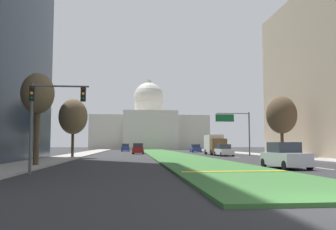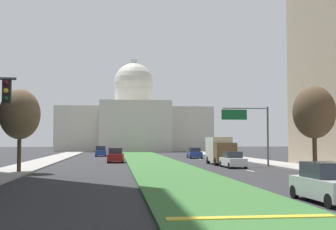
{
  "view_description": "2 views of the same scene",
  "coord_description": "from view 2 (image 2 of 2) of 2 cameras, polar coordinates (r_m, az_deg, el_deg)",
  "views": [
    {
      "loc": [
        -5.74,
        -9.21,
        1.71
      ],
      "look_at": [
        -1.17,
        36.33,
        5.47
      ],
      "focal_mm": 37.89,
      "sensor_mm": 36.0,
      "label": 1
    },
    {
      "loc": [
        -4.74,
        -4.88,
        2.86
      ],
      "look_at": [
        1.44,
        48.27,
        5.85
      ],
      "focal_mm": 48.04,
      "sensor_mm": 36.0,
      "label": 2
    }
  ],
  "objects": [
    {
      "name": "lane_dashes_right",
      "position": [
        44.67,
        9.59,
        -6.82
      ],
      "size": [
        0.16,
        48.79,
        0.01
      ],
      "color": "silver",
      "rests_on": "ground_plane"
    },
    {
      "name": "sedan_distant",
      "position": [
        57.53,
        -6.64,
        -5.17
      ],
      "size": [
        2.15,
        4.26,
        1.86
      ],
      "color": "maroon",
      "rests_on": "ground_plane"
    },
    {
      "name": "sedan_lead_stopped",
      "position": [
        22.03,
        19.58,
        -8.23
      ],
      "size": [
        2.06,
        4.41,
        1.84
      ],
      "color": "#BCBCC1",
      "rests_on": "ground_plane"
    },
    {
      "name": "sedan_midblock",
      "position": [
        47.06,
        8.22,
        -5.68
      ],
      "size": [
        1.95,
        4.27,
        1.69
      ],
      "color": "silver",
      "rests_on": "ground_plane"
    },
    {
      "name": "overhead_guide_sign",
      "position": [
        49.45,
        10.46,
        -1.09
      ],
      "size": [
        5.25,
        0.2,
        6.5
      ],
      "color": "#515456",
      "rests_on": "ground_plane"
    },
    {
      "name": "median_curb_nose",
      "position": [
        16.37,
        10.55,
        -12.63
      ],
      "size": [
        6.04,
        0.5,
        0.04
      ],
      "primitive_type": "cube",
      "color": "gold",
      "rests_on": "grass_median"
    },
    {
      "name": "ground_plane",
      "position": [
        64.08,
        -2.39,
        -5.75
      ],
      "size": [
        260.0,
        260.0,
        0.0
      ],
      "primitive_type": "plane",
      "color": "#2B2B2D"
    },
    {
      "name": "sidewalk_left",
      "position": [
        52.94,
        -16.78,
        -6.08
      ],
      "size": [
        4.0,
        106.13,
        0.15
      ],
      "primitive_type": "cube",
      "color": "#9E9991",
      "rests_on": "ground_plane"
    },
    {
      "name": "capitol_building",
      "position": [
        122.06,
        -4.4,
        -1.15
      ],
      "size": [
        39.55,
        28.1,
        24.91
      ],
      "color": "beige",
      "rests_on": "ground_plane"
    },
    {
      "name": "sidewalk_right",
      "position": [
        55.39,
        13.22,
        -5.99
      ],
      "size": [
        4.0,
        106.13,
        0.15
      ],
      "primitive_type": "cube",
      "color": "#9E9991",
      "rests_on": "ground_plane"
    },
    {
      "name": "street_tree_left_mid",
      "position": [
        41.03,
        -18.29,
        0.06
      ],
      "size": [
        3.49,
        3.49,
        7.28
      ],
      "color": "#4C3823",
      "rests_on": "ground_plane"
    },
    {
      "name": "grass_median",
      "position": [
        58.2,
        -1.96,
        -5.94
      ],
      "size": [
        6.71,
        106.13,
        0.14
      ],
      "primitive_type": "cube",
      "color": "#386B33",
      "rests_on": "ground_plane"
    },
    {
      "name": "sedan_very_far",
      "position": [
        80.1,
        -8.52,
        -4.61
      ],
      "size": [
        1.9,
        4.46,
        1.8
      ],
      "color": "navy",
      "rests_on": "ground_plane"
    },
    {
      "name": "street_tree_right_mid",
      "position": [
        41.56,
        18.04,
        0.3
      ],
      "size": [
        3.71,
        3.71,
        7.63
      ],
      "color": "#4C3823",
      "rests_on": "ground_plane"
    },
    {
      "name": "sedan_far_horizon",
      "position": [
        71.27,
        3.38,
        -4.86
      ],
      "size": [
        2.1,
        4.54,
        1.66
      ],
      "color": "navy",
      "rests_on": "ground_plane"
    },
    {
      "name": "box_truck_delivery",
      "position": [
        53.11,
        6.64,
        -4.45
      ],
      "size": [
        2.4,
        6.4,
        3.2
      ],
      "color": "brown",
      "rests_on": "ground_plane"
    }
  ]
}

